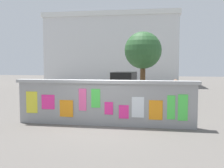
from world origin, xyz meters
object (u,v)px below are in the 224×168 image
motorcycle (86,99)px  person_walking (175,93)px  bicycle_near (136,108)px  person_bystander (173,95)px  bicycle_far (60,108)px  tree_roadside (143,51)px  auto_rickshaw_truck (141,89)px

motorcycle → person_walking: (4.53, -0.98, 0.52)m
motorcycle → bicycle_near: bicycle_near is taller
motorcycle → person_walking: person_walking is taller
motorcycle → person_bystander: bearing=-24.7°
motorcycle → bicycle_near: bearing=-33.8°
bicycle_near → motorcycle: bearing=146.2°
bicycle_far → person_walking: bearing=14.5°
person_walking → person_bystander: size_ratio=1.00×
motorcycle → person_walking: 4.66m
bicycle_far → person_walking: (5.12, 1.33, 0.62)m
tree_roadside → auto_rickshaw_truck: bearing=-88.0°
bicycle_near → person_bystander: (1.61, -0.16, 0.62)m
person_bystander → tree_roadside: bearing=101.6°
tree_roadside → person_walking: bearing=-75.7°
auto_rickshaw_truck → bicycle_near: auto_rickshaw_truck is taller
motorcycle → bicycle_near: 3.32m
motorcycle → bicycle_near: size_ratio=1.10×
auto_rickshaw_truck → motorcycle: auto_rickshaw_truck is taller
bicycle_near → tree_roadside: bearing=90.8°
person_bystander → bicycle_near: bearing=174.5°
person_walking → bicycle_near: bearing=-153.9°
motorcycle → person_bystander: 4.83m
person_bystander → tree_roadside: size_ratio=0.35×
auto_rickshaw_truck → bicycle_near: (-0.06, -3.19, -0.54)m
bicycle_near → person_walking: size_ratio=1.05×
auto_rickshaw_truck → tree_roadside: tree_roadside is taller
bicycle_near → person_walking: 2.07m
person_walking → tree_roadside: bearing=104.3°
person_walking → motorcycle: bearing=167.8°
auto_rickshaw_truck → person_walking: 2.89m
person_walking → person_bystander: (-0.17, -1.02, 0.00)m
person_walking → person_bystander: bearing=-99.3°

